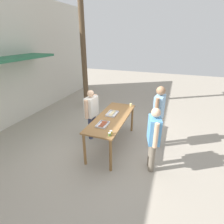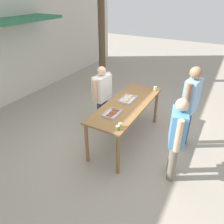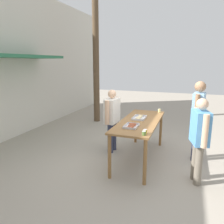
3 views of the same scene
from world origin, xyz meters
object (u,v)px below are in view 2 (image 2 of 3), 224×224
Objects in this scene: condiment_jar_mustard at (118,128)px; person_customer_with_cup at (190,101)px; person_server_behind_table at (102,93)px; food_tray_buns at (128,99)px; person_customer_holding_hotdog at (177,134)px; condiment_jar_ketchup at (120,125)px; food_tray_sausages at (112,113)px; beer_cup at (155,88)px.

person_customer_with_cup reaches higher than condiment_jar_mustard.
person_customer_with_cup reaches higher than person_server_behind_table.
person_customer_holding_hotdog is at bearing -120.94° from food_tray_buns.
condiment_jar_mustard reaches higher than food_tray_buns.
condiment_jar_ketchup is at bearing -132.60° from person_server_behind_table.
person_customer_holding_hotdog reaches higher than food_tray_buns.
condiment_jar_mustard is 1.02m from person_customer_holding_hotdog.
person_customer_holding_hotdog is at bearing -93.02° from food_tray_sausages.
beer_cup is at bearing 0.04° from condiment_jar_mustard.
condiment_jar_mustard is at bearing -179.96° from beer_cup.
person_customer_with_cup reaches higher than food_tray_buns.
person_server_behind_table is (1.22, 1.06, -0.05)m from condiment_jar_mustard.
condiment_jar_mustard is at bearing -134.98° from person_server_behind_table.
beer_cup is (1.87, 0.00, 0.01)m from condiment_jar_ketchup.
condiment_jar_mustard is 1.70m from person_customer_with_cup.
person_customer_with_cup reaches higher than condiment_jar_ketchup.
person_customer_with_cup reaches higher than food_tray_sausages.
person_server_behind_table is at bearing -75.08° from person_customer_with_cup.
person_customer_holding_hotdog is at bearing -108.99° from person_server_behind_table.
food_tray_sausages is 1.57m from beer_cup.
food_tray_buns is at bearing -68.98° from person_customer_with_cup.
food_tray_buns is 0.89m from beer_cup.
person_customer_holding_hotdog is (-0.85, -2.02, 0.03)m from person_server_behind_table.
person_server_behind_table is (1.12, 1.06, -0.05)m from condiment_jar_ketchup.
food_tray_buns is at bearing -91.64° from person_server_behind_table.
person_customer_with_cup is at bearing -80.35° from person_server_behind_table.
person_server_behind_table reaches higher than beer_cup.
person_customer_holding_hotdog reaches higher than beer_cup.
condiment_jar_ketchup is 0.86× the size of beer_cup.
food_tray_sausages is 0.71m from food_tray_buns.
food_tray_sausages is 4.08× the size of beer_cup.
food_tray_sausages is at bearing 46.27° from condiment_jar_ketchup.
food_tray_buns is 1.20m from condiment_jar_mustard.
person_customer_with_cup is at bearing -33.30° from condiment_jar_mustard.
condiment_jar_ketchup reaches higher than food_tray_buns.
condiment_jar_ketchup is at bearing -179.98° from beer_cup.
person_customer_holding_hotdog is at bearing -74.32° from condiment_jar_ketchup.
person_customer_holding_hotdog is at bearing 10.33° from person_customer_with_cup.
beer_cup is 1.09m from person_customer_with_cup.
beer_cup reaches higher than condiment_jar_mustard.
condiment_jar_ketchup is 0.05× the size of person_customer_holding_hotdog.
person_customer_holding_hotdog is at bearing -149.18° from beer_cup.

